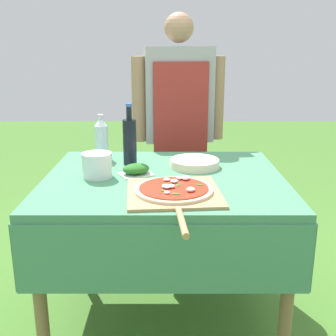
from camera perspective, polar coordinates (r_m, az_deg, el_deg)
name	(u,v)px	position (r m, az deg, el deg)	size (l,w,h in m)	color
ground_plane	(165,322)	(2.32, -0.43, -20.09)	(12.00, 12.00, 0.00)	#477A2D
prep_table	(165,198)	(1.99, -0.47, -4.08)	(1.12, 0.95, 0.79)	#478960
person_cook	(179,119)	(2.71, 1.46, 6.71)	(0.58, 0.24, 1.57)	#70604C
pizza_on_peel	(174,192)	(1.71, 0.87, -3.21)	(0.41, 0.62, 0.05)	tan
oil_bottle	(130,141)	(2.13, -5.17, 3.71)	(0.07, 0.07, 0.31)	black
water_bottle	(102,138)	(2.28, -8.97, 4.07)	(0.07, 0.07, 0.24)	silver
herb_container	(136,170)	(1.98, -4.31, -0.22)	(0.19, 0.17, 0.05)	silver
mixing_tub	(97,165)	(1.96, -9.54, 0.39)	(0.14, 0.14, 0.11)	silver
plate_stack	(195,163)	(2.10, 3.66, 0.66)	(0.25, 0.25, 0.04)	beige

